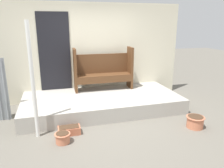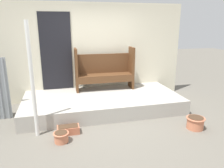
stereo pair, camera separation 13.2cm
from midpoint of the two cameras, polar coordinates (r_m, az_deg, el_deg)
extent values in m
plane|color=#666056|center=(4.71, -1.19, -10.51)|extent=(24.00, 24.00, 0.00)
cube|color=#A8A399|center=(5.46, -1.79, -4.78)|extent=(3.79, 1.75, 0.34)
cube|color=beige|center=(6.05, -3.73, 8.27)|extent=(4.99, 0.06, 2.60)
cube|color=black|center=(5.91, -13.75, 8.18)|extent=(0.80, 0.02, 2.00)
cylinder|color=gray|center=(5.27, -26.62, -1.30)|extent=(0.04, 0.04, 1.38)
cylinder|color=gray|center=(5.24, -25.33, -1.21)|extent=(0.04, 0.04, 1.38)
cylinder|color=white|center=(4.14, -19.27, 0.61)|extent=(0.07, 0.07, 2.13)
cube|color=#54331C|center=(5.69, -8.65, 3.57)|extent=(0.07, 0.40, 1.12)
cube|color=#54331C|center=(5.98, 5.71, 4.26)|extent=(0.07, 0.40, 1.12)
cube|color=#54331C|center=(5.83, -1.28, 2.37)|extent=(1.43, 0.43, 0.04)
cube|color=#54331C|center=(5.68, -0.90, 1.01)|extent=(1.43, 0.06, 0.15)
cube|color=#54331C|center=(5.94, -1.65, 5.39)|extent=(1.43, 0.07, 0.52)
cylinder|color=#C67251|center=(4.13, -12.19, -13.47)|extent=(0.25, 0.25, 0.19)
torus|color=#C67251|center=(4.09, -12.26, -12.48)|extent=(0.29, 0.29, 0.02)
cylinder|color=#422D1E|center=(4.08, -12.27, -12.28)|extent=(0.23, 0.23, 0.01)
cylinder|color=#C67251|center=(4.83, 21.66, -9.47)|extent=(0.33, 0.33, 0.24)
torus|color=#C67251|center=(4.78, 21.79, -8.30)|extent=(0.37, 0.37, 0.02)
cylinder|color=#422D1E|center=(4.78, 21.81, -8.13)|extent=(0.30, 0.30, 0.01)
cube|color=#B76647|center=(4.40, -10.48, -11.69)|extent=(0.42, 0.23, 0.15)
cube|color=#422D1E|center=(4.37, -10.53, -10.78)|extent=(0.37, 0.19, 0.01)
camera|label=1|loc=(0.07, -89.21, 0.22)|focal=35.00mm
camera|label=2|loc=(0.07, 90.79, -0.22)|focal=35.00mm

